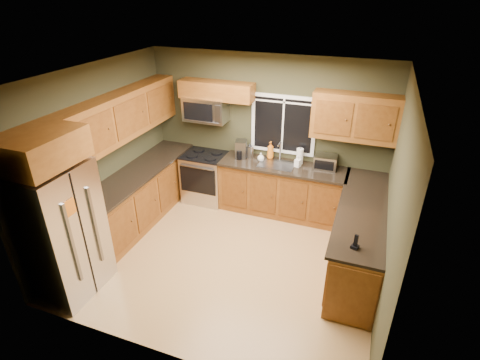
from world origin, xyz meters
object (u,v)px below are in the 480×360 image
Objects in this scene: refrigerator at (61,232)px; soap_bottle_a at (270,150)px; microwave at (206,109)px; paper_towel_roll at (300,156)px; soap_bottle_c at (261,157)px; soap_bottle_b at (298,161)px; toaster_oven at (325,162)px; range at (206,177)px; kettle at (250,151)px; cordless_phone at (355,244)px; coffee_maker at (241,150)px.

soap_bottle_a is at bearing 58.21° from refrigerator.
microwave is at bearing 76.66° from refrigerator.
soap_bottle_c is (-0.65, -0.13, -0.06)m from paper_towel_roll.
paper_towel_roll is at bearing 90.26° from soap_bottle_b.
toaster_oven is 2.51× the size of soap_bottle_c.
soap_bottle_b is (1.70, 0.05, 0.57)m from range.
refrigerator is 3.53m from soap_bottle_a.
kettle is (0.82, 0.01, -0.67)m from microwave.
range is at bearing -176.90° from soap_bottle_c.
coffee_maker is at bearing 137.35° from cordless_phone.
refrigerator reaches higher than kettle.
microwave is 4.13× the size of cordless_phone.
soap_bottle_a is (1.86, 3.00, 0.19)m from refrigerator.
soap_bottle_a is at bearing 174.93° from paper_towel_roll.
paper_towel_roll is at bearing 1.59° from microwave.
range is 3.06× the size of soap_bottle_a.
paper_towel_roll is 0.67m from soap_bottle_c.
paper_towel_roll reaches higher than toaster_oven.
kettle reaches higher than soap_bottle_c.
soap_bottle_a reaches higher than paper_towel_roll.
coffee_maker is at bearing 176.81° from soap_bottle_c.
coffee_maker is 2.07× the size of soap_bottle_c.
soap_bottle_a is (1.17, 0.09, -0.64)m from microwave.
soap_bottle_b reaches higher than soap_bottle_c.
coffee_maker is at bearing 64.43° from refrigerator.
microwave is (-0.00, 0.14, 1.26)m from range.
kettle is 0.86× the size of paper_towel_roll.
range is 2.48× the size of toaster_oven.
soap_bottle_b is at bearing -18.96° from soap_bottle_a.
paper_towel_roll is 0.98× the size of soap_bottle_a.
toaster_oven is 1.09m from soap_bottle_c.
refrigerator is 3.80m from paper_towel_roll.
toaster_oven is 1.25× the size of paper_towel_roll.
microwave is 2.01× the size of toaster_oven.
coffee_maker is at bearing -4.94° from microwave.
coffee_maker reaches higher than paper_towel_roll.
refrigerator is 3.10m from microwave.
paper_towel_roll is at bearing 51.03° from refrigerator.
soap_bottle_c is 0.82× the size of cordless_phone.
cordless_phone is at bearing -52.32° from soap_bottle_a.
microwave is at bearing -175.39° from soap_bottle_a.
paper_towel_roll is (0.88, 0.04, 0.02)m from kettle.
range is 1.27m from microwave.
cordless_phone is (1.63, -2.11, -0.10)m from soap_bottle_a.
cordless_phone is (1.10, -1.93, -0.04)m from soap_bottle_b.
coffee_maker is at bearing -174.13° from paper_towel_roll.
paper_towel_roll is at bearing 118.08° from cordless_phone.
range is 1.02m from kettle.
microwave is at bearing 90.02° from range.
soap_bottle_a is (0.35, 0.09, 0.03)m from kettle.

